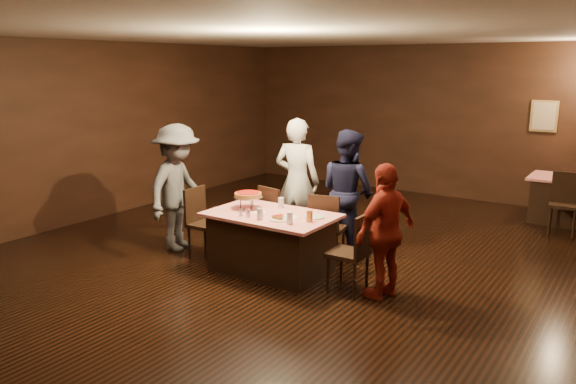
# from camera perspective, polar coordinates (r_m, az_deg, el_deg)

# --- Properties ---
(room) EXTENTS (10.00, 10.04, 3.02)m
(room) POSITION_cam_1_polar(r_m,az_deg,el_deg) (7.21, 0.12, 9.13)
(room) COLOR black
(room) RESTS_ON ground
(main_table) EXTENTS (1.60, 1.00, 0.77)m
(main_table) POSITION_cam_1_polar(r_m,az_deg,el_deg) (7.17, -1.72, -5.18)
(main_table) COLOR red
(main_table) RESTS_ON ground
(back_table) EXTENTS (1.30, 0.90, 0.77)m
(back_table) POSITION_cam_1_polar(r_m,az_deg,el_deg) (10.49, 26.71, -0.78)
(back_table) COLOR red
(back_table) RESTS_ON ground
(chair_far_left) EXTENTS (0.50, 0.50, 0.95)m
(chair_far_left) POSITION_cam_1_polar(r_m,az_deg,el_deg) (7.96, -0.94, -2.68)
(chair_far_left) COLOR black
(chair_far_left) RESTS_ON ground
(chair_far_right) EXTENTS (0.50, 0.50, 0.95)m
(chair_far_right) POSITION_cam_1_polar(r_m,az_deg,el_deg) (7.55, 4.07, -3.58)
(chair_far_right) COLOR black
(chair_far_right) RESTS_ON ground
(chair_end_left) EXTENTS (0.44, 0.44, 0.95)m
(chair_end_left) POSITION_cam_1_polar(r_m,az_deg,el_deg) (7.81, -8.32, -3.12)
(chair_end_left) COLOR black
(chair_end_left) RESTS_ON ground
(chair_end_right) EXTENTS (0.43, 0.43, 0.95)m
(chair_end_right) POSITION_cam_1_polar(r_m,az_deg,el_deg) (6.60, 6.13, -6.05)
(chair_end_right) COLOR black
(chair_end_right) RESTS_ON ground
(chair_back_near) EXTENTS (0.46, 0.46, 0.95)m
(chair_back_near) POSITION_cam_1_polar(r_m,az_deg,el_deg) (9.79, 26.23, -1.08)
(chair_back_near) COLOR black
(chair_back_near) RESTS_ON ground
(chair_back_far) EXTENTS (0.50, 0.50, 0.95)m
(chair_back_far) POSITION_cam_1_polar(r_m,az_deg,el_deg) (11.05, 27.17, 0.29)
(chair_back_far) COLOR black
(chair_back_far) RESTS_ON ground
(diner_white_jacket) EXTENTS (0.75, 0.56, 1.86)m
(diner_white_jacket) POSITION_cam_1_polar(r_m,az_deg,el_deg) (8.23, 0.93, 1.10)
(diner_white_jacket) COLOR silver
(diner_white_jacket) RESTS_ON ground
(diner_navy_hoodie) EXTENTS (1.01, 0.89, 1.74)m
(diner_navy_hoodie) POSITION_cam_1_polar(r_m,az_deg,el_deg) (7.89, 6.07, 0.07)
(diner_navy_hoodie) COLOR black
(diner_navy_hoodie) RESTS_ON ground
(diner_grey_knit) EXTENTS (0.85, 1.26, 1.80)m
(diner_grey_knit) POSITION_cam_1_polar(r_m,az_deg,el_deg) (8.09, -11.15, 0.44)
(diner_grey_knit) COLOR #525256
(diner_grey_knit) RESTS_ON ground
(diner_red_shirt) EXTENTS (0.61, 0.98, 1.56)m
(diner_red_shirt) POSITION_cam_1_polar(r_m,az_deg,el_deg) (6.39, 9.90, -3.96)
(diner_red_shirt) COLOR maroon
(diner_red_shirt) RESTS_ON ground
(pizza_stand) EXTENTS (0.38, 0.38, 0.22)m
(pizza_stand) POSITION_cam_1_polar(r_m,az_deg,el_deg) (7.29, -4.08, -0.29)
(pizza_stand) COLOR black
(pizza_stand) RESTS_ON main_table
(plate_with_slice) EXTENTS (0.25, 0.25, 0.06)m
(plate_with_slice) POSITION_cam_1_polar(r_m,az_deg,el_deg) (6.78, -0.90, -2.64)
(plate_with_slice) COLOR white
(plate_with_slice) RESTS_ON main_table
(plate_empty) EXTENTS (0.25, 0.25, 0.01)m
(plate_empty) POSITION_cam_1_polar(r_m,az_deg,el_deg) (6.89, 2.72, -2.54)
(plate_empty) COLOR white
(plate_empty) RESTS_ON main_table
(glass_front_left) EXTENTS (0.08, 0.08, 0.14)m
(glass_front_left) POSITION_cam_1_polar(r_m,az_deg,el_deg) (6.78, -2.87, -2.24)
(glass_front_left) COLOR silver
(glass_front_left) RESTS_ON main_table
(glass_front_right) EXTENTS (0.08, 0.08, 0.14)m
(glass_front_right) POSITION_cam_1_polar(r_m,az_deg,el_deg) (6.60, 0.19, -2.65)
(glass_front_right) COLOR silver
(glass_front_right) RESTS_ON main_table
(glass_amber) EXTENTS (0.08, 0.08, 0.14)m
(glass_amber) POSITION_cam_1_polar(r_m,az_deg,el_deg) (6.69, 2.21, -2.46)
(glass_amber) COLOR #BF7F26
(glass_amber) RESTS_ON main_table
(glass_back) EXTENTS (0.08, 0.08, 0.14)m
(glass_back) POSITION_cam_1_polar(r_m,az_deg,el_deg) (7.31, -0.70, -1.12)
(glass_back) COLOR silver
(glass_back) RESTS_ON main_table
(condiments) EXTENTS (0.17, 0.10, 0.09)m
(condiments) POSITION_cam_1_polar(r_m,az_deg,el_deg) (6.94, -4.31, -2.11)
(condiments) COLOR silver
(condiments) RESTS_ON main_table
(napkin_center) EXTENTS (0.19, 0.19, 0.01)m
(napkin_center) POSITION_cam_1_polar(r_m,az_deg,el_deg) (6.90, 0.29, -2.55)
(napkin_center) COLOR white
(napkin_center) RESTS_ON main_table
(napkin_left) EXTENTS (0.21, 0.21, 0.01)m
(napkin_left) POSITION_cam_1_polar(r_m,az_deg,el_deg) (7.11, -2.96, -2.10)
(napkin_left) COLOR white
(napkin_left) RESTS_ON main_table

